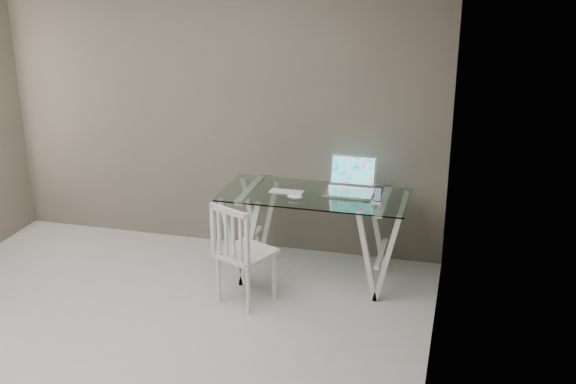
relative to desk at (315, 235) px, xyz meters
name	(u,v)px	position (x,y,z in m)	size (l,w,h in m)	color
room	(77,118)	(-1.05, -1.71, 1.33)	(4.50, 4.52, 2.71)	#B3B1AC
desk	(315,235)	(0.00, 0.00, 0.00)	(1.50, 0.70, 0.75)	silver
chair	(240,250)	(-0.45, -0.59, 0.07)	(0.50, 0.50, 0.83)	silver
laptop	(351,183)	(0.26, 0.14, 0.43)	(0.39, 0.35, 0.26)	#B7B6BB
keyboard	(286,192)	(-0.23, -0.04, 0.37)	(0.29, 0.12, 0.01)	silver
mouse	(295,196)	(-0.13, -0.16, 0.38)	(0.12, 0.07, 0.04)	white
phone_dock	(377,199)	(0.51, -0.10, 0.40)	(0.07, 0.07, 0.13)	white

